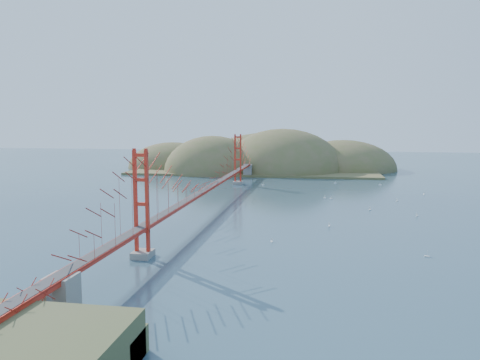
% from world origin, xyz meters
% --- Properties ---
extents(ground, '(320.00, 320.00, 0.00)m').
position_xyz_m(ground, '(0.00, 0.00, 0.00)').
color(ground, '#2E4A5C').
rests_on(ground, ground).
extents(bridge, '(2.20, 94.40, 12.00)m').
position_xyz_m(bridge, '(0.00, 0.18, 7.01)').
color(bridge, gray).
rests_on(bridge, ground).
extents(approach_viaduct, '(1.40, 12.00, 3.38)m').
position_xyz_m(approach_viaduct, '(0.00, -51.91, 2.55)').
color(approach_viaduct, '#A91E12').
rests_on(approach_viaduct, ground).
extents(promontory, '(9.00, 6.00, 0.24)m').
position_xyz_m(promontory, '(0.00, -48.50, 0.12)').
color(promontory, '#59544C').
rests_on(promontory, ground).
extents(fort, '(3.70, 2.30, 1.75)m').
position_xyz_m(fort, '(0.40, -47.80, 0.67)').
color(fort, '#612C1B').
rests_on(fort, ground).
extents(far_headlands, '(84.00, 58.00, 25.00)m').
position_xyz_m(far_headlands, '(2.21, 68.52, 0.00)').
color(far_headlands, brown).
rests_on(far_headlands, ground).
extents(sailboat_14, '(0.56, 0.59, 0.66)m').
position_xyz_m(sailboat_14, '(33.50, -2.26, 0.15)').
color(sailboat_14, white).
rests_on(sailboat_14, ground).
extents(sailboat_6, '(0.55, 0.56, 0.63)m').
position_xyz_m(sailboat_6, '(13.03, -21.27, 0.14)').
color(sailboat_6, white).
rests_on(sailboat_6, ground).
extents(sailboat_2, '(0.59, 0.56, 0.67)m').
position_xyz_m(sailboat_2, '(30.16, -24.77, 0.15)').
color(sailboat_2, white).
rests_on(sailboat_2, ground).
extents(sailboat_3, '(0.59, 0.56, 0.67)m').
position_xyz_m(sailboat_3, '(6.00, 29.70, 0.15)').
color(sailboat_3, white).
rests_on(sailboat_3, ground).
extents(sailboat_4, '(0.68, 0.68, 0.73)m').
position_xyz_m(sailboat_4, '(26.92, 1.95, 0.16)').
color(sailboat_4, white).
rests_on(sailboat_4, ground).
extents(sailboat_15, '(0.48, 0.58, 0.68)m').
position_xyz_m(sailboat_15, '(39.41, 20.86, 0.15)').
color(sailboat_15, white).
rests_on(sailboat_15, ground).
extents(sailboat_7, '(0.65, 0.62, 0.73)m').
position_xyz_m(sailboat_7, '(32.55, 34.03, 0.16)').
color(sailboat_7, white).
rests_on(sailboat_7, ground).
extents(sailboat_1, '(0.67, 0.67, 0.72)m').
position_xyz_m(sailboat_1, '(20.91, 12.48, 0.16)').
color(sailboat_1, white).
rests_on(sailboat_1, ground).
extents(sailboat_16, '(0.62, 0.62, 0.65)m').
position_xyz_m(sailboat_16, '(19.75, 13.22, 0.15)').
color(sailboat_16, white).
rests_on(sailboat_16, ground).
extents(sailboat_12, '(0.56, 0.53, 0.62)m').
position_xyz_m(sailboat_12, '(22.45, 35.73, 0.14)').
color(sailboat_12, white).
rests_on(sailboat_12, ground).
extents(sailboat_0, '(0.52, 0.64, 0.75)m').
position_xyz_m(sailboat_0, '(20.05, -11.63, 0.16)').
color(sailboat_0, white).
rests_on(sailboat_0, ground).
extents(sailboat_8, '(0.56, 0.56, 0.58)m').
position_xyz_m(sailboat_8, '(32.73, 11.44, 0.14)').
color(sailboat_8, white).
rests_on(sailboat_8, ground).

